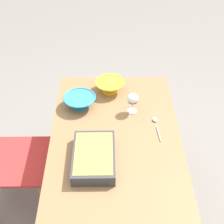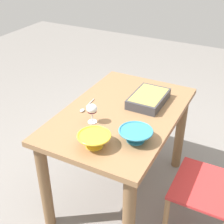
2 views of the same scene
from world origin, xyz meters
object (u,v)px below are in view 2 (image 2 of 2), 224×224
(dining_table, at_px, (121,129))
(serving_spoon, at_px, (85,108))
(small_bowl, at_px, (136,135))
(wine_glass, at_px, (92,110))
(casserole_dish, at_px, (149,98))
(chair, at_px, (216,187))
(mixing_bowl, at_px, (94,140))

(dining_table, xyz_separation_m, serving_spoon, (-0.08, 0.25, 0.16))
(small_bowl, relative_size, serving_spoon, 0.99)
(wine_glass, height_order, serving_spoon, wine_glass)
(dining_table, distance_m, wine_glass, 0.35)
(dining_table, bearing_deg, serving_spoon, 108.44)
(wine_glass, relative_size, casserole_dish, 0.40)
(chair, bearing_deg, mixing_bowl, 115.34)
(casserole_dish, xyz_separation_m, mixing_bowl, (-0.64, 0.09, 0.01))
(small_bowl, xyz_separation_m, serving_spoon, (0.19, 0.48, -0.04))
(wine_glass, bearing_deg, small_bowl, -99.47)
(chair, relative_size, small_bowl, 3.81)
(wine_glass, bearing_deg, mixing_bowl, -146.84)
(casserole_dish, bearing_deg, dining_table, 149.51)
(mixing_bowl, distance_m, small_bowl, 0.26)
(mixing_bowl, bearing_deg, chair, -64.66)
(small_bowl, bearing_deg, chair, -71.39)
(dining_table, relative_size, mixing_bowl, 5.88)
(dining_table, height_order, wine_glass, wine_glass)
(dining_table, relative_size, small_bowl, 5.66)
(small_bowl, bearing_deg, dining_table, 40.34)
(wine_glass, xyz_separation_m, casserole_dish, (0.42, -0.24, -0.06))
(chair, bearing_deg, dining_table, 82.46)
(wine_glass, distance_m, mixing_bowl, 0.27)
(casserole_dish, bearing_deg, serving_spoon, 128.06)
(casserole_dish, height_order, small_bowl, small_bowl)
(casserole_dish, relative_size, small_bowl, 1.63)
(dining_table, height_order, small_bowl, small_bowl)
(serving_spoon, bearing_deg, dining_table, -71.56)
(wine_glass, relative_size, mixing_bowl, 0.67)
(mixing_bowl, height_order, serving_spoon, mixing_bowl)
(casserole_dish, bearing_deg, chair, -116.57)
(chair, xyz_separation_m, casserole_dish, (0.31, 0.62, 0.35))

